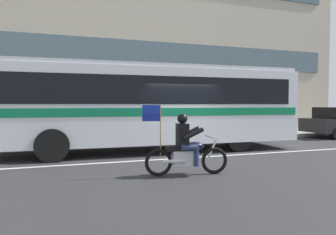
{
  "coord_description": "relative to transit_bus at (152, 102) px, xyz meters",
  "views": [
    {
      "loc": [
        -3.61,
        -9.54,
        1.79
      ],
      "look_at": [
        -0.75,
        -0.63,
        1.36
      ],
      "focal_mm": 30.93,
      "sensor_mm": 36.0,
      "label": 1
    }
  ],
  "objects": [
    {
      "name": "motorcycle_with_rider",
      "position": [
        -0.14,
        -3.97,
        -1.22
      ],
      "size": [
        2.18,
        0.68,
        1.78
      ],
      "color": "black",
      "rests_on": "ground_plane"
    },
    {
      "name": "transit_bus",
      "position": [
        0.0,
        0.0,
        0.0
      ],
      "size": [
        11.3,
        2.9,
        3.22
      ],
      "color": "silver",
      "rests_on": "ground_plane"
    },
    {
      "name": "ground_plane",
      "position": [
        0.82,
        -1.19,
        -1.88
      ],
      "size": [
        60.0,
        60.0,
        0.0
      ],
      "primitive_type": "plane",
      "color": "#2B2B2D"
    },
    {
      "name": "fire_hydrant",
      "position": [
        -2.61,
        2.82,
        -1.36
      ],
      "size": [
        0.22,
        0.3,
        0.75
      ],
      "color": "red",
      "rests_on": "sidewalk_curb"
    },
    {
      "name": "office_building_facade",
      "position": [
        0.82,
        6.2,
        4.93
      ],
      "size": [
        28.0,
        0.89,
        13.62
      ],
      "color": "#B2A893",
      "rests_on": "ground_plane"
    },
    {
      "name": "sidewalk_curb",
      "position": [
        0.82,
        3.91,
        -1.81
      ],
      "size": [
        28.0,
        3.8,
        0.15
      ],
      "primitive_type": "cube",
      "color": "gray",
      "rests_on": "ground_plane"
    },
    {
      "name": "lane_center_stripe",
      "position": [
        0.82,
        -1.79,
        -1.88
      ],
      "size": [
        26.6,
        0.14,
        0.01
      ],
      "primitive_type": "cube",
      "color": "silver",
      "rests_on": "ground_plane"
    }
  ]
}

